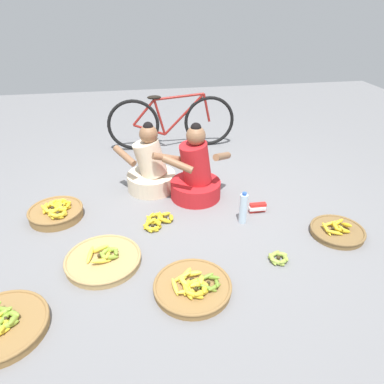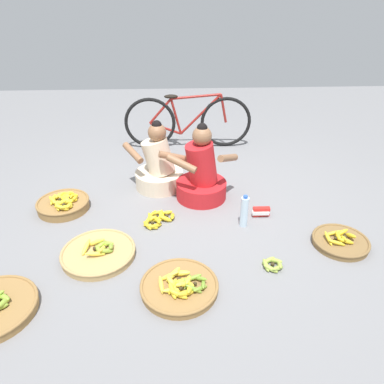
{
  "view_description": "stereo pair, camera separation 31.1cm",
  "coord_description": "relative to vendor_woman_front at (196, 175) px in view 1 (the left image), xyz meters",
  "views": [
    {
      "loc": [
        -0.45,
        -2.87,
        1.9
      ],
      "look_at": [
        0.0,
        -0.2,
        0.35
      ],
      "focal_mm": 33.13,
      "sensor_mm": 36.0,
      "label": 1
    },
    {
      "loc": [
        -0.14,
        -2.9,
        1.9
      ],
      "look_at": [
        0.0,
        -0.2,
        0.35
      ],
      "focal_mm": 33.13,
      "sensor_mm": 36.0,
      "label": 2
    }
  ],
  "objects": [
    {
      "name": "banana_basket_back_right",
      "position": [
        -0.25,
        -1.32,
        -0.22
      ],
      "size": [
        0.57,
        0.57,
        0.13
      ],
      "color": "olive",
      "rests_on": "ground"
    },
    {
      "name": "ground_plane",
      "position": [
        -0.12,
        -0.3,
        -0.26
      ],
      "size": [
        10.0,
        10.0,
        0.0
      ],
      "primitive_type": "plane",
      "color": "slate"
    },
    {
      "name": "bicycle_leaning",
      "position": [
        -0.08,
        1.39,
        0.1
      ],
      "size": [
        1.7,
        0.08,
        0.73
      ],
      "color": "black",
      "rests_on": "ground"
    },
    {
      "name": "vendor_woman_front",
      "position": [
        0.0,
        0.0,
        0.0
      ],
      "size": [
        0.73,
        0.53,
        0.81
      ],
      "color": "red",
      "rests_on": "ground"
    },
    {
      "name": "packet_carton_stack",
      "position": [
        0.55,
        -0.38,
        -0.21
      ],
      "size": [
        0.17,
        0.08,
        0.09
      ],
      "color": "red",
      "rests_on": "ground"
    },
    {
      "name": "vendor_woman_behind",
      "position": [
        -0.44,
        0.25,
        -0.02
      ],
      "size": [
        0.7,
        0.52,
        0.76
      ],
      "color": "beige",
      "rests_on": "ground"
    },
    {
      "name": "banana_basket_front_right",
      "position": [
        1.13,
        -0.86,
        -0.22
      ],
      "size": [
        0.47,
        0.47,
        0.13
      ],
      "color": "brown",
      "rests_on": "ground"
    },
    {
      "name": "loose_bananas_mid_right",
      "position": [
        -0.44,
        -0.42,
        -0.23
      ],
      "size": [
        0.31,
        0.32,
        0.09
      ],
      "color": "gold",
      "rests_on": "ground"
    },
    {
      "name": "water_bottle",
      "position": [
        0.35,
        -0.53,
        -0.11
      ],
      "size": [
        0.07,
        0.07,
        0.32
      ],
      "color": "silver",
      "rests_on": "ground"
    },
    {
      "name": "banana_basket_mid_left",
      "position": [
        -0.91,
        -0.91,
        -0.22
      ],
      "size": [
        0.6,
        0.6,
        0.14
      ],
      "color": "tan",
      "rests_on": "ground"
    },
    {
      "name": "loose_bananas_back_center",
      "position": [
        0.48,
        -1.11,
        -0.23
      ],
      "size": [
        0.18,
        0.19,
        0.07
      ],
      "color": "#9EB747",
      "rests_on": "ground"
    },
    {
      "name": "banana_basket_near_vendor",
      "position": [
        -1.38,
        -0.17,
        -0.2
      ],
      "size": [
        0.51,
        0.51,
        0.18
      ],
      "color": "olive",
      "rests_on": "ground"
    },
    {
      "name": "banana_basket_front_center",
      "position": [
        -1.52,
        -1.46,
        -0.22
      ],
      "size": [
        0.59,
        0.59,
        0.14
      ],
      "color": "olive",
      "rests_on": "ground"
    }
  ]
}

